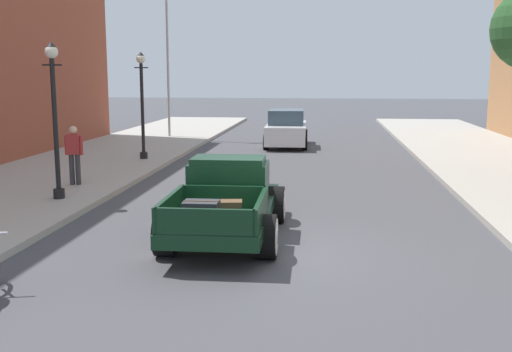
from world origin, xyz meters
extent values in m
plane|color=#47474C|center=(0.00, 0.00, 0.00)|extent=(140.00, 140.00, 0.00)
cube|color=black|center=(-0.87, 0.85, 0.54)|extent=(1.84, 4.93, 0.24)
cube|color=black|center=(-0.88, 1.20, 1.06)|extent=(1.58, 1.12, 0.80)
cube|color=black|center=(-0.88, 1.15, 1.52)|extent=(1.45, 0.96, 0.12)
cube|color=#3D4C5B|center=(-0.89, 1.77, 1.22)|extent=(1.33, 0.06, 0.44)
cube|color=black|center=(-0.90, 2.50, 0.92)|extent=(1.34, 1.52, 0.52)
cube|color=silver|center=(-0.91, 3.30, 0.90)|extent=(0.68, 0.11, 0.47)
cube|color=black|center=(-0.85, -0.55, 0.68)|extent=(1.72, 2.13, 0.04)
cube|color=black|center=(-1.66, -0.56, 0.90)|extent=(0.11, 2.10, 0.44)
cube|color=black|center=(-0.04, -0.53, 0.90)|extent=(0.11, 2.10, 0.44)
cube|color=black|center=(-0.83, -1.56, 0.90)|extent=(1.62, 0.11, 0.44)
cube|color=black|center=(-0.87, 0.46, 0.90)|extent=(1.62, 0.11, 0.44)
cylinder|color=black|center=(-1.79, 2.19, 0.40)|extent=(0.37, 0.81, 0.80)
cylinder|color=silver|center=(-1.98, 2.18, 0.40)|extent=(0.02, 0.66, 0.66)
cylinder|color=silver|center=(-1.99, 2.18, 0.40)|extent=(0.02, 0.24, 0.24)
cylinder|color=black|center=(0.00, 2.22, 0.40)|extent=(0.37, 0.81, 0.80)
cylinder|color=silver|center=(0.19, 2.22, 0.40)|extent=(0.02, 0.66, 0.66)
cylinder|color=silver|center=(0.20, 2.22, 0.40)|extent=(0.02, 0.24, 0.24)
cylinder|color=black|center=(-1.75, -0.51, 0.40)|extent=(0.37, 0.81, 0.80)
cylinder|color=silver|center=(-1.93, -0.51, 0.40)|extent=(0.02, 0.66, 0.66)
cylinder|color=silver|center=(-1.94, -0.51, 0.40)|extent=(0.02, 0.24, 0.24)
cylinder|color=black|center=(0.05, -0.48, 0.40)|extent=(0.37, 0.81, 0.80)
cylinder|color=silver|center=(0.23, -0.48, 0.40)|extent=(0.02, 0.66, 0.66)
cylinder|color=silver|center=(0.24, -0.48, 0.40)|extent=(0.02, 0.24, 0.24)
cube|color=#2D2D33|center=(-1.02, -0.90, 0.90)|extent=(0.61, 0.45, 0.40)
cube|color=#3D2D1E|center=(-1.02, -0.90, 0.90)|extent=(0.62, 0.06, 0.42)
cube|color=brown|center=(-0.63, -0.24, 0.84)|extent=(0.48, 0.38, 0.28)
cube|color=silver|center=(-0.69, 16.38, 0.61)|extent=(1.84, 4.35, 0.80)
cube|color=#384C5B|center=(-0.69, 16.23, 1.33)|extent=(1.58, 2.04, 0.64)
cylinder|color=black|center=(-1.56, 17.64, 0.33)|extent=(0.24, 0.67, 0.66)
cylinder|color=black|center=(0.10, 17.69, 0.33)|extent=(0.24, 0.67, 0.66)
cylinder|color=black|center=(-1.48, 15.07, 0.33)|extent=(0.24, 0.67, 0.66)
cylinder|color=black|center=(0.17, 15.11, 0.33)|extent=(0.24, 0.67, 0.66)
cylinder|color=#333338|center=(-6.00, 5.35, 0.58)|extent=(0.14, 0.14, 0.86)
cylinder|color=#333338|center=(-5.82, 5.35, 0.58)|extent=(0.14, 0.14, 0.86)
cube|color=#B23333|center=(-5.91, 5.35, 1.29)|extent=(0.36, 0.22, 0.56)
cylinder|color=#B23333|center=(-6.13, 5.35, 1.26)|extent=(0.09, 0.09, 0.54)
cylinder|color=#B23333|center=(-5.69, 5.35, 1.26)|extent=(0.09, 0.09, 0.54)
sphere|color=beige|center=(-5.91, 5.35, 1.69)|extent=(0.22, 0.22, 0.22)
cylinder|color=black|center=(-5.55, 3.47, 0.27)|extent=(0.28, 0.28, 0.24)
cylinder|color=black|center=(-5.55, 3.47, 1.99)|extent=(0.12, 0.12, 3.20)
cylinder|color=black|center=(-5.55, 3.47, 3.44)|extent=(0.50, 0.04, 0.04)
sphere|color=silver|center=(-5.55, 3.47, 3.75)|extent=(0.32, 0.32, 0.32)
cone|color=black|center=(-5.55, 3.47, 3.93)|extent=(0.24, 0.24, 0.14)
cylinder|color=black|center=(-5.57, 10.74, 0.27)|extent=(0.28, 0.28, 0.24)
cylinder|color=black|center=(-5.57, 10.74, 1.99)|extent=(0.12, 0.12, 3.20)
cylinder|color=black|center=(-5.57, 10.74, 3.44)|extent=(0.50, 0.04, 0.04)
sphere|color=silver|center=(-5.57, 10.74, 3.75)|extent=(0.32, 0.32, 0.32)
cone|color=black|center=(-5.57, 10.74, 3.93)|extent=(0.24, 0.24, 0.14)
cylinder|color=#B2B2B7|center=(-6.68, 18.80, 4.65)|extent=(0.12, 0.12, 9.00)
camera|label=1|loc=(1.06, -10.86, 3.24)|focal=42.86mm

